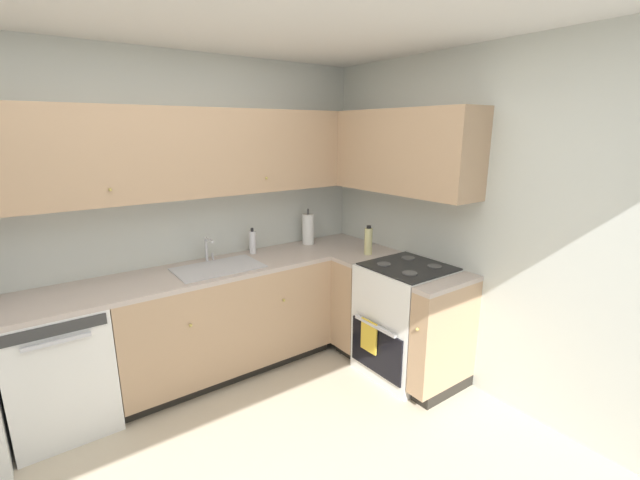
{
  "coord_description": "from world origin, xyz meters",
  "views": [
    {
      "loc": [
        -0.81,
        -1.6,
        1.95
      ],
      "look_at": [
        1.0,
        0.9,
        1.15
      ],
      "focal_mm": 23.76,
      "sensor_mm": 36.0,
      "label": 1
    }
  ],
  "objects_px": {
    "dishwasher": "(60,366)",
    "oven_range": "(406,319)",
    "oil_bottle": "(368,241)",
    "paper_towel_roll": "(308,229)",
    "soap_bottle": "(253,242)"
  },
  "relations": [
    {
      "from": "soap_bottle",
      "to": "paper_towel_roll",
      "type": "bearing_deg",
      "value": -2.0
    },
    {
      "from": "oven_range",
      "to": "dishwasher",
      "type": "bearing_deg",
      "value": 159.33
    },
    {
      "from": "paper_towel_roll",
      "to": "oil_bottle",
      "type": "relative_size",
      "value": 1.36
    },
    {
      "from": "soap_bottle",
      "to": "dishwasher",
      "type": "bearing_deg",
      "value": -173.32
    },
    {
      "from": "dishwasher",
      "to": "paper_towel_roll",
      "type": "relative_size",
      "value": 2.52
    },
    {
      "from": "dishwasher",
      "to": "oven_range",
      "type": "relative_size",
      "value": 0.82
    },
    {
      "from": "dishwasher",
      "to": "paper_towel_roll",
      "type": "xyz_separation_m",
      "value": [
        2.12,
        0.16,
        0.61
      ]
    },
    {
      "from": "oven_range",
      "to": "oil_bottle",
      "type": "bearing_deg",
      "value": 92.31
    },
    {
      "from": "paper_towel_roll",
      "to": "oil_bottle",
      "type": "bearing_deg",
      "value": -69.58
    },
    {
      "from": "soap_bottle",
      "to": "paper_towel_roll",
      "type": "height_order",
      "value": "paper_towel_roll"
    },
    {
      "from": "dishwasher",
      "to": "oven_range",
      "type": "xyz_separation_m",
      "value": [
        2.36,
        -0.89,
        0.02
      ]
    },
    {
      "from": "dishwasher",
      "to": "oil_bottle",
      "type": "relative_size",
      "value": 3.42
    },
    {
      "from": "oven_range",
      "to": "paper_towel_roll",
      "type": "xyz_separation_m",
      "value": [
        -0.24,
        1.05,
        0.59
      ]
    },
    {
      "from": "soap_bottle",
      "to": "oil_bottle",
      "type": "bearing_deg",
      "value": -37.7
    },
    {
      "from": "oven_range",
      "to": "paper_towel_roll",
      "type": "height_order",
      "value": "paper_towel_roll"
    }
  ]
}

